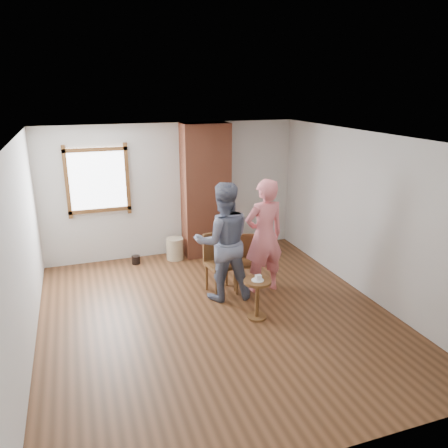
{
  "coord_description": "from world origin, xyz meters",
  "views": [
    {
      "loc": [
        -1.78,
        -5.47,
        3.25
      ],
      "look_at": [
        0.39,
        0.8,
        1.15
      ],
      "focal_mm": 35.0,
      "sensor_mm": 36.0,
      "label": 1
    }
  ],
  "objects_px": {
    "stoneware_crock": "(175,249)",
    "side_table": "(257,293)",
    "dining_chair_right": "(245,258)",
    "man": "(223,242)",
    "person_pink": "(264,236)",
    "dining_chair_left": "(219,259)"
  },
  "relations": [
    {
      "from": "stoneware_crock",
      "to": "dining_chair_right",
      "type": "relative_size",
      "value": 0.48
    },
    {
      "from": "dining_chair_left",
      "to": "side_table",
      "type": "xyz_separation_m",
      "value": [
        0.23,
        -1.04,
        -0.15
      ]
    },
    {
      "from": "side_table",
      "to": "person_pink",
      "type": "relative_size",
      "value": 0.32
    },
    {
      "from": "dining_chair_right",
      "to": "dining_chair_left",
      "type": "bearing_deg",
      "value": -154.67
    },
    {
      "from": "dining_chair_right",
      "to": "person_pink",
      "type": "height_order",
      "value": "person_pink"
    },
    {
      "from": "stoneware_crock",
      "to": "man",
      "type": "relative_size",
      "value": 0.23
    },
    {
      "from": "stoneware_crock",
      "to": "dining_chair_right",
      "type": "distance_m",
      "value": 1.78
    },
    {
      "from": "dining_chair_right",
      "to": "person_pink",
      "type": "xyz_separation_m",
      "value": [
        0.23,
        -0.27,
        0.45
      ]
    },
    {
      "from": "dining_chair_right",
      "to": "person_pink",
      "type": "bearing_deg",
      "value": -31.45
    },
    {
      "from": "stoneware_crock",
      "to": "side_table",
      "type": "relative_size",
      "value": 0.71
    },
    {
      "from": "dining_chair_right",
      "to": "man",
      "type": "xyz_separation_m",
      "value": [
        -0.48,
        -0.3,
        0.45
      ]
    },
    {
      "from": "dining_chair_left",
      "to": "man",
      "type": "xyz_separation_m",
      "value": [
        -0.02,
        -0.24,
        0.39
      ]
    },
    {
      "from": "person_pink",
      "to": "side_table",
      "type": "bearing_deg",
      "value": 55.23
    },
    {
      "from": "dining_chair_left",
      "to": "person_pink",
      "type": "relative_size",
      "value": 0.52
    },
    {
      "from": "stoneware_crock",
      "to": "person_pink",
      "type": "relative_size",
      "value": 0.23
    },
    {
      "from": "dining_chair_right",
      "to": "side_table",
      "type": "xyz_separation_m",
      "value": [
        -0.24,
        -1.1,
        -0.09
      ]
    },
    {
      "from": "dining_chair_right",
      "to": "man",
      "type": "relative_size",
      "value": 0.47
    },
    {
      "from": "side_table",
      "to": "man",
      "type": "height_order",
      "value": "man"
    },
    {
      "from": "stoneware_crock",
      "to": "dining_chair_right",
      "type": "bearing_deg",
      "value": -61.04
    },
    {
      "from": "dining_chair_right",
      "to": "man",
      "type": "bearing_deg",
      "value": -130.08
    },
    {
      "from": "stoneware_crock",
      "to": "person_pink",
      "type": "distance_m",
      "value": 2.23
    },
    {
      "from": "side_table",
      "to": "stoneware_crock",
      "type": "bearing_deg",
      "value": 103.08
    }
  ]
}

